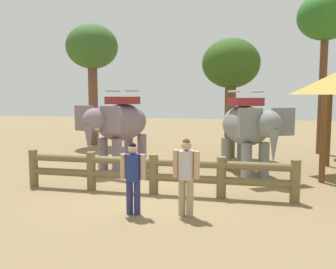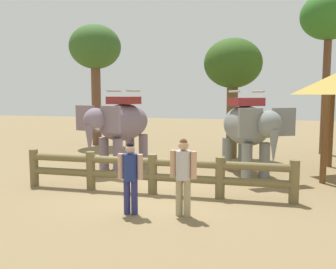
{
  "view_description": "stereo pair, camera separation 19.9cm",
  "coord_description": "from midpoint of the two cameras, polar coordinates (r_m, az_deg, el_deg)",
  "views": [
    {
      "loc": [
        2.58,
        -8.93,
        2.6
      ],
      "look_at": [
        0.0,
        1.63,
        1.4
      ],
      "focal_mm": 38.73,
      "sensor_mm": 36.0,
      "label": 1
    },
    {
      "loc": [
        2.78,
        -8.88,
        2.6
      ],
      "look_at": [
        0.0,
        1.63,
        1.4
      ],
      "focal_mm": 38.73,
      "sensor_mm": 36.0,
      "label": 2
    }
  ],
  "objects": [
    {
      "name": "ground_plane",
      "position": [
        9.65,
        -1.9,
        -9.32
      ],
      "size": [
        60.0,
        60.0,
        0.0
      ],
      "primitive_type": "plane",
      "color": "olive"
    },
    {
      "name": "log_fence",
      "position": [
        9.54,
        -1.85,
        -5.76
      ],
      "size": [
        7.3,
        0.35,
        1.05
      ],
      "color": "brown",
      "rests_on": "ground"
    },
    {
      "name": "elephant_near_left",
      "position": [
        12.9,
        -7.08,
        1.6
      ],
      "size": [
        2.17,
        3.31,
        2.77
      ],
      "color": "slate",
      "rests_on": "ground"
    },
    {
      "name": "elephant_center",
      "position": [
        11.98,
        12.99,
        1.04
      ],
      "size": [
        2.59,
        3.18,
        2.73
      ],
      "color": "gray",
      "rests_on": "ground"
    },
    {
      "name": "tourist_woman_in_black",
      "position": [
        7.75,
        3.16,
        -5.84
      ],
      "size": [
        0.59,
        0.36,
        1.68
      ],
      "color": "tan",
      "rests_on": "ground"
    },
    {
      "name": "tourist_man_in_blue",
      "position": [
        7.89,
        -5.21,
        -6.08
      ],
      "size": [
        0.56,
        0.33,
        1.57
      ],
      "color": "navy",
      "rests_on": "ground"
    },
    {
      "name": "tree_far_left",
      "position": [
        15.07,
        10.56,
        10.5
      ],
      "size": [
        2.34,
        2.34,
        4.85
      ],
      "color": "brown",
      "rests_on": "ground"
    },
    {
      "name": "tree_back_center",
      "position": [
        17.49,
        24.32,
        16.22
      ],
      "size": [
        2.38,
        2.38,
        6.94
      ],
      "color": "brown",
      "rests_on": "ground"
    },
    {
      "name": "tree_far_right",
      "position": [
        19.28,
        -11.09,
        12.89
      ],
      "size": [
        2.62,
        2.62,
        6.14
      ],
      "color": "brown",
      "rests_on": "ground"
    }
  ]
}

